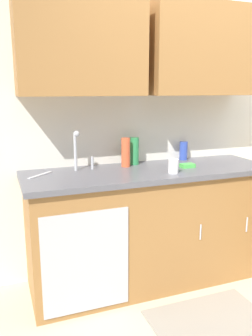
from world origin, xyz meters
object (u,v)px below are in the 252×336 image
Objects in this scene: sink at (86,176)px; bottle_cleaner_spray at (183,151)px; bottle_water_tall at (126,152)px; knife_on_counter at (40,175)px; cup_by_sink at (173,166)px; bottle_water_short at (134,151)px; sponge at (187,166)px.

sink is 3.12× the size of bottle_cleaner_spray.
bottle_water_tall is 0.69m from knife_on_counter.
cup_by_sink is 0.44× the size of knife_on_counter.
sink reaches higher than bottle_water_short.
bottle_water_short is (0.46, 0.19, 0.13)m from sink.
bottle_water_short is at bearing 27.98° from bottle_water_tall.
bottle_water_tall is at bearing 21.45° from sink.
sponge is (1.13, -0.14, 0.01)m from knife_on_counter.
sink is at bearing 163.13° from cup_by_sink.
knife_on_counter is (-0.78, -0.11, -0.11)m from bottle_water_short.
cup_by_sink is at bearing -67.68° from bottle_water_short.
knife_on_counter is (-0.31, 0.08, 0.02)m from sink.
bottle_cleaner_spray is 0.32m from sponge.
sink is 0.52m from bottle_water_short.
sink is 0.97m from bottle_cleaner_spray.
cup_by_sink reaches higher than knife_on_counter.
sink is 2.22× the size of bottle_water_short.
bottle_water_tall is 1.03× the size of bottle_water_short.
bottle_water_short is at bearing 112.32° from cup_by_sink.
bottle_water_tall is (0.37, 0.14, 0.13)m from sink.
cup_by_sink is at bearing -127.71° from bottle_cleaner_spray.
cup_by_sink is at bearing -16.87° from sink.
bottle_cleaner_spray is (0.57, 0.08, -0.04)m from bottle_water_tall.
cup_by_sink is at bearing 120.89° from knife_on_counter.
cup_by_sink is (0.25, -0.33, -0.06)m from bottle_water_tall.
bottle_water_tall is 2.20× the size of cup_by_sink.
sink is 2.17× the size of bottle_water_tall.
sink is at bearing -157.16° from bottle_water_short.
bottle_water_tall is 0.42m from cup_by_sink.
bottle_cleaner_spray is at bearing 143.59° from knife_on_counter.
knife_on_counter is 2.18× the size of sponge.
sink is 4.55× the size of sponge.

